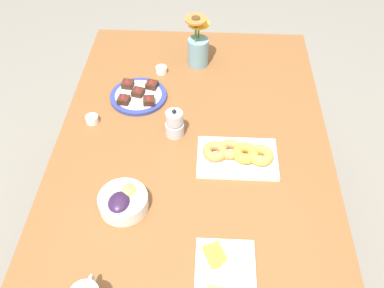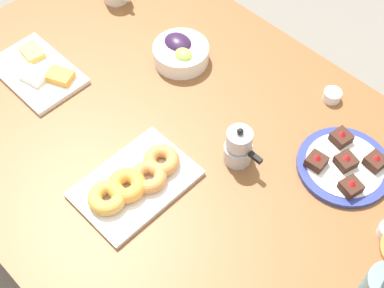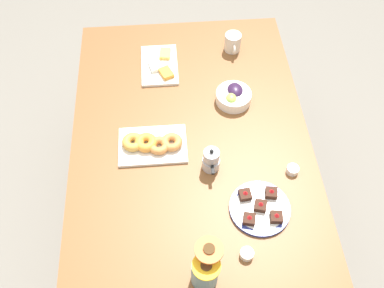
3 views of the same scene
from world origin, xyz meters
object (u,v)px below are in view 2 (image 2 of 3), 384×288
object	(u,v)px
dining_table	(192,172)
dessert_plate	(344,165)
moka_pot	(239,147)
grape_bowl	(181,52)
croissant_platter	(135,182)
jam_cup_berry	(332,95)
cheese_platter	(38,71)

from	to	relation	value
dining_table	dessert_plate	world-z (taller)	dessert_plate
dessert_plate	moka_pot	bearing A→B (deg)	-140.78
dining_table	grape_bowl	xyz separation A→B (m)	(-0.25, 0.20, 0.12)
croissant_platter	jam_cup_berry	xyz separation A→B (m)	(0.16, 0.55, -0.01)
croissant_platter	jam_cup_berry	distance (m)	0.58
grape_bowl	jam_cup_berry	size ratio (longest dim) A/B	3.26
cheese_platter	jam_cup_berry	size ratio (longest dim) A/B	5.42
jam_cup_berry	croissant_platter	bearing A→B (deg)	-106.48
dining_table	cheese_platter	distance (m)	0.51
dining_table	cheese_platter	world-z (taller)	cheese_platter
cheese_platter	dessert_plate	bearing A→B (deg)	23.95
croissant_platter	jam_cup_berry	world-z (taller)	croissant_platter
dining_table	jam_cup_berry	distance (m)	0.42
dining_table	grape_bowl	world-z (taller)	grape_bowl
dining_table	jam_cup_berry	size ratio (longest dim) A/B	33.33
dessert_plate	grape_bowl	bearing A→B (deg)	-177.08
dining_table	grape_bowl	bearing A→B (deg)	140.88
croissant_platter	dessert_plate	world-z (taller)	dessert_plate
jam_cup_berry	moka_pot	distance (m)	0.33
cheese_platter	dessert_plate	world-z (taller)	dessert_plate
dining_table	moka_pot	xyz separation A→B (m)	(0.09, 0.07, 0.13)
grape_bowl	dessert_plate	xyz separation A→B (m)	(0.54, 0.03, -0.02)
grape_bowl	jam_cup_berry	xyz separation A→B (m)	(0.39, 0.18, -0.01)
moka_pot	cheese_platter	bearing A→B (deg)	-162.53
grape_bowl	croissant_platter	bearing A→B (deg)	-58.44
jam_cup_berry	dining_table	bearing A→B (deg)	-109.43
grape_bowl	dessert_plate	world-z (taller)	grape_bowl
cheese_platter	moka_pot	distance (m)	0.61
grape_bowl	jam_cup_berry	bearing A→B (deg)	25.39
cheese_platter	dessert_plate	distance (m)	0.85
dessert_plate	moka_pot	world-z (taller)	moka_pot
dining_table	cheese_platter	size ratio (longest dim) A/B	6.15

